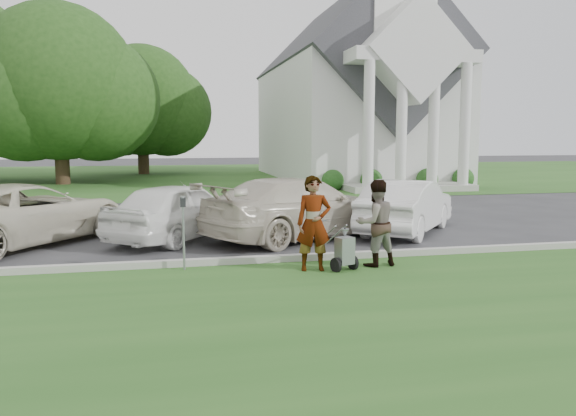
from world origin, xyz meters
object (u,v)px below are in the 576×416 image
object	(u,v)px
church	(353,82)
parking_meter_near	(183,224)
car_b	(180,210)
car_c	(300,208)
car_d	(407,206)
car_a	(25,214)
tree_left	(58,89)
striping_cart	(344,252)
tree_back	(142,106)
person_right	(375,224)
person_left	(314,224)

from	to	relation	value
church	parking_meter_near	bearing A→B (deg)	-115.99
parking_meter_near	car_b	distance (m)	3.42
car_c	car_d	xyz separation A→B (m)	(3.00, 0.18, -0.06)
car_a	car_d	xyz separation A→B (m)	(9.68, -0.46, -0.02)
tree_left	car_a	xyz separation A→B (m)	(2.20, -18.14, -4.37)
striping_cart	car_a	world-z (taller)	car_a
church	car_b	bearing A→B (deg)	-119.79
tree_back	car_c	bearing A→B (deg)	-79.68
tree_back	striping_cart	xyz separation A→B (m)	(4.88, -30.44, -4.34)
church	tree_back	bearing A→B (deg)	152.15
parking_meter_near	car_b	world-z (taller)	car_b
person_right	parking_meter_near	size ratio (longest dim) A/B	1.19
striping_cart	parking_meter_near	size ratio (longest dim) A/B	0.71
person_left	car_a	xyz separation A→B (m)	(-6.11, 4.16, -0.18)
striping_cart	car_a	xyz separation A→B (m)	(-6.68, 4.30, 0.36)
tree_back	car_a	xyz separation A→B (m)	(-1.80, -26.14, -3.99)
church	tree_left	xyz separation A→B (m)	(-17.01, -1.13, -0.83)
church	parking_meter_near	world-z (taller)	church
car_c	car_d	world-z (taller)	car_c
person_left	car_b	distance (m)	4.66
striping_cart	church	bearing A→B (deg)	50.72
tree_left	person_left	size ratio (longest dim) A/B	5.81
church	car_d	xyz separation A→B (m)	(-5.14, -19.72, -5.22)
tree_back	striping_cart	distance (m)	31.13
striping_cart	tree_left	bearing A→B (deg)	91.35
church	car_d	world-z (taller)	church
tree_back	tree_left	bearing A→B (deg)	-116.57
tree_left	person_right	bearing A→B (deg)	-66.59
striping_cart	person_right	distance (m)	0.90
striping_cart	person_left	bearing A→B (deg)	146.21
tree_left	car_d	world-z (taller)	tree_left
parking_meter_near	car_c	xyz separation A→B (m)	(3.01, 2.97, -0.13)
tree_back	person_left	xyz separation A→B (m)	(4.31, -30.30, -3.81)
person_left	tree_back	bearing A→B (deg)	104.51
car_a	parking_meter_near	bearing A→B (deg)	171.83
person_right	car_a	bearing A→B (deg)	-37.79
tree_left	parking_meter_near	distance (m)	22.90
car_c	church	bearing A→B (deg)	-50.42
tree_left	car_d	distance (m)	22.50
striping_cart	car_d	bearing A→B (deg)	31.83
car_b	car_d	distance (m)	6.01
parking_meter_near	car_a	bearing A→B (deg)	135.53
car_d	church	bearing A→B (deg)	-64.78
car_c	tree_back	bearing A→B (deg)	-17.86
church	striping_cart	world-z (taller)	church
tree_left	person_right	world-z (taller)	tree_left
car_b	car_c	world-z (taller)	car_c
church	person_left	xyz separation A→B (m)	(-8.71, -23.43, -5.02)
parking_meter_near	car_d	bearing A→B (deg)	27.61
church	tree_left	size ratio (longest dim) A/B	2.27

